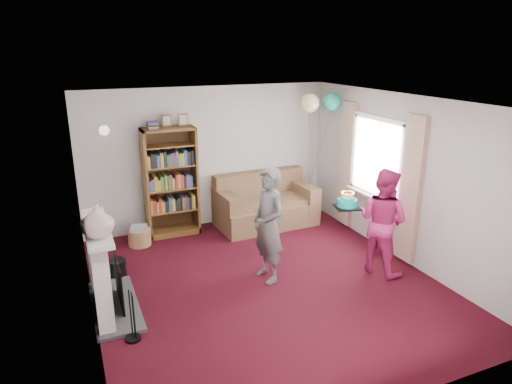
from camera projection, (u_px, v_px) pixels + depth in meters
name	position (u px, v px, depth m)	size (l,w,h in m)	color
ground	(266.00, 283.00, 6.34)	(5.00, 5.00, 0.00)	black
wall_back	(209.00, 157.00, 8.16)	(4.50, 0.02, 2.50)	silver
wall_left	(83.00, 223.00, 5.12)	(0.02, 5.00, 2.50)	silver
wall_right	(404.00, 179.00, 6.81)	(0.02, 5.00, 2.50)	silver
ceiling	(267.00, 101.00, 5.58)	(4.50, 5.00, 0.01)	white
fireplace	(104.00, 272.00, 5.58)	(0.55, 1.80, 1.12)	#3F3F42
window_bay	(376.00, 173.00, 7.33)	(0.14, 2.02, 2.20)	white
wall_sconce	(104.00, 130.00, 7.19)	(0.16, 0.23, 0.16)	gold
bookcase	(170.00, 183.00, 7.79)	(0.89, 0.42, 2.08)	#472B14
sofa	(264.00, 205.00, 8.39)	(1.77, 0.94, 0.94)	brown
wicker_basket	(140.00, 236.00, 7.52)	(0.37, 0.37, 0.34)	#A8864E
person_striped	(268.00, 225.00, 6.24)	(0.59, 0.39, 1.62)	black
person_magenta	(382.00, 221.00, 6.49)	(0.75, 0.59, 1.55)	#CA286C
birthday_cake	(347.00, 203.00, 6.20)	(0.32, 0.32, 0.22)	black
balloons	(321.00, 102.00, 7.86)	(0.76, 0.32, 1.71)	#3F3F3F
mantel_vase	(97.00, 220.00, 5.02)	(0.37, 0.37, 0.38)	beige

